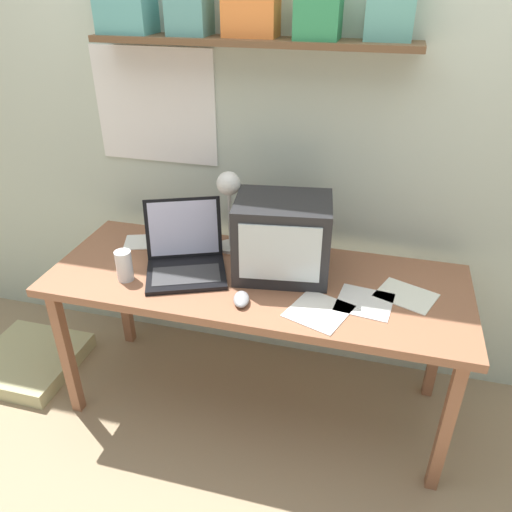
{
  "coord_description": "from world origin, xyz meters",
  "views": [
    {
      "loc": [
        0.44,
        -1.68,
        1.81
      ],
      "look_at": [
        0.0,
        0.0,
        0.8
      ],
      "focal_mm": 35.0,
      "sensor_mm": 36.0,
      "label": 1
    }
  ],
  "objects": [
    {
      "name": "loose_paper_near_laptop",
      "position": [
        0.45,
        -0.07,
        0.71
      ],
      "size": [
        0.23,
        0.22,
        0.0
      ],
      "rotation": [
        0.0,
        0.0,
        -0.13
      ],
      "color": "silver",
      "rests_on": "corner_desk"
    },
    {
      "name": "desk_lamp",
      "position": [
        -0.16,
        0.16,
        0.98
      ],
      "size": [
        0.13,
        0.17,
        0.39
      ],
      "rotation": [
        0.0,
        0.0,
        0.28
      ],
      "color": "silver",
      "rests_on": "corner_desk"
    },
    {
      "name": "back_wall",
      "position": [
        -0.01,
        0.45,
        1.31
      ],
      "size": [
        5.6,
        0.24,
        2.6
      ],
      "color": "beige",
      "rests_on": "ground_plane"
    },
    {
      "name": "corner_desk",
      "position": [
        0.0,
        0.0,
        0.64
      ],
      "size": [
        1.72,
        0.65,
        0.7
      ],
      "color": "#965E42",
      "rests_on": "ground_plane"
    },
    {
      "name": "open_notebook",
      "position": [
        0.29,
        -0.17,
        0.71
      ],
      "size": [
        0.26,
        0.27,
        0.0
      ],
      "rotation": [
        0.0,
        0.0,
        -0.35
      ],
      "color": "silver",
      "rests_on": "corner_desk"
    },
    {
      "name": "laptop",
      "position": [
        -0.31,
        -0.0,
        0.77
      ],
      "size": [
        0.42,
        0.42,
        0.27
      ],
      "rotation": [
        0.0,
        0.0,
        0.39
      ],
      "color": "black",
      "rests_on": "corner_desk"
    },
    {
      "name": "crt_monitor",
      "position": [
        0.09,
        0.07,
        0.87
      ],
      "size": [
        0.42,
        0.34,
        0.32
      ],
      "rotation": [
        0.0,
        0.0,
        0.14
      ],
      "color": "#232326",
      "rests_on": "corner_desk"
    },
    {
      "name": "computer_mouse",
      "position": [
        -0.01,
        -0.19,
        0.72
      ],
      "size": [
        0.09,
        0.12,
        0.03
      ],
      "rotation": [
        0.0,
        0.0,
        0.27
      ],
      "color": "gray",
      "rests_on": "corner_desk"
    },
    {
      "name": "floor_cushion",
      "position": [
        -1.2,
        -0.08,
        0.04
      ],
      "size": [
        0.49,
        0.49,
        0.08
      ],
      "color": "#BFBA88",
      "rests_on": "ground_plane"
    },
    {
      "name": "ground_plane",
      "position": [
        0.0,
        0.0,
        0.0
      ],
      "size": [
        12.0,
        12.0,
        0.0
      ],
      "primitive_type": "plane",
      "color": "#9F8767"
    },
    {
      "name": "juice_glass",
      "position": [
        -0.51,
        -0.15,
        0.76
      ],
      "size": [
        0.07,
        0.07,
        0.13
      ],
      "color": "white",
      "rests_on": "corner_desk"
    },
    {
      "name": "loose_paper_near_monitor",
      "position": [
        0.6,
        0.02,
        0.71
      ],
      "size": [
        0.26,
        0.23,
        0.0
      ],
      "rotation": [
        0.0,
        0.0,
        -0.38
      ],
      "color": "white",
      "rests_on": "corner_desk"
    },
    {
      "name": "printed_handout",
      "position": [
        -0.57,
        0.16,
        0.71
      ],
      "size": [
        0.24,
        0.2,
        0.0
      ],
      "rotation": [
        0.0,
        0.0,
        0.34
      ],
      "color": "white",
      "rests_on": "corner_desk"
    }
  ]
}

